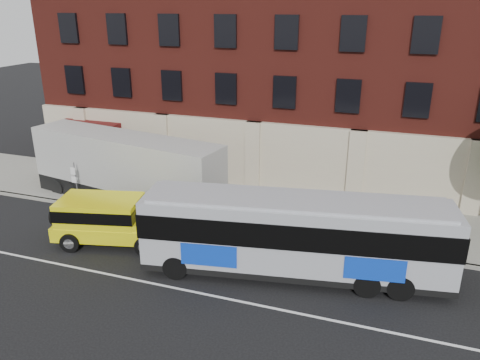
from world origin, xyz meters
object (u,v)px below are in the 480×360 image
(city_bus, at_px, (295,233))
(shipping_container, at_px, (126,170))
(yellow_suv, at_px, (108,218))
(sign_pole, at_px, (75,181))

(city_bus, distance_m, shipping_container, 11.38)
(city_bus, distance_m, yellow_suv, 8.86)
(shipping_container, bearing_deg, yellow_suv, -68.61)
(sign_pole, relative_size, yellow_suv, 0.43)
(yellow_suv, relative_size, shipping_container, 0.49)
(sign_pole, relative_size, shipping_container, 0.21)
(city_bus, relative_size, shipping_container, 1.06)
(sign_pole, xyz_separation_m, yellow_suv, (4.18, -3.11, -0.20))
(city_bus, height_order, shipping_container, shipping_container)
(city_bus, relative_size, yellow_suv, 2.17)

